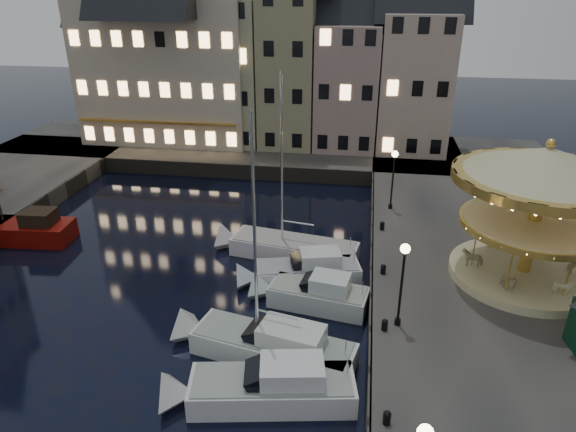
% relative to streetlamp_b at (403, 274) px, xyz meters
% --- Properties ---
extents(ground, '(160.00, 160.00, 0.00)m').
position_rel_streetlamp_b_xyz_m(ground, '(-7.20, -1.00, -4.02)').
color(ground, black).
rests_on(ground, ground).
extents(quay_east, '(16.00, 56.00, 1.30)m').
position_rel_streetlamp_b_xyz_m(quay_east, '(6.80, 5.00, -3.37)').
color(quay_east, '#474442').
rests_on(quay_east, ground).
extents(quay_north, '(44.00, 12.00, 1.30)m').
position_rel_streetlamp_b_xyz_m(quay_north, '(-15.20, 27.00, -3.37)').
color(quay_north, '#474442').
rests_on(quay_north, ground).
extents(quaywall_e, '(0.15, 44.00, 1.30)m').
position_rel_streetlamp_b_xyz_m(quaywall_e, '(-1.20, 5.00, -3.37)').
color(quaywall_e, '#47423A').
rests_on(quaywall_e, ground).
extents(quaywall_n, '(48.00, 0.15, 1.30)m').
position_rel_streetlamp_b_xyz_m(quaywall_n, '(-13.20, 21.00, -3.37)').
color(quaywall_n, '#47423A').
rests_on(quaywall_n, ground).
extents(streetlamp_b, '(0.44, 0.44, 4.17)m').
position_rel_streetlamp_b_xyz_m(streetlamp_b, '(0.00, 0.00, 0.00)').
color(streetlamp_b, black).
rests_on(streetlamp_b, quay_east).
extents(streetlamp_c, '(0.44, 0.44, 4.17)m').
position_rel_streetlamp_b_xyz_m(streetlamp_c, '(0.00, 13.50, 0.00)').
color(streetlamp_c, black).
rests_on(streetlamp_c, quay_east).
extents(bollard_a, '(0.30, 0.30, 0.57)m').
position_rel_streetlamp_b_xyz_m(bollard_a, '(-0.60, -6.00, -2.41)').
color(bollard_a, black).
rests_on(bollard_a, quay_east).
extents(bollard_b, '(0.30, 0.30, 0.57)m').
position_rel_streetlamp_b_xyz_m(bollard_b, '(-0.60, -0.50, -2.41)').
color(bollard_b, black).
rests_on(bollard_b, quay_east).
extents(bollard_c, '(0.30, 0.30, 0.57)m').
position_rel_streetlamp_b_xyz_m(bollard_c, '(-0.60, 4.50, -2.41)').
color(bollard_c, black).
rests_on(bollard_c, quay_east).
extents(bollard_d, '(0.30, 0.30, 0.57)m').
position_rel_streetlamp_b_xyz_m(bollard_d, '(-0.60, 10.00, -2.41)').
color(bollard_d, black).
rests_on(bollard_d, quay_east).
extents(townhouse_na, '(5.50, 8.00, 12.80)m').
position_rel_streetlamp_b_xyz_m(townhouse_na, '(-26.70, 29.00, 3.76)').
color(townhouse_na, gray).
rests_on(townhouse_na, quay_north).
extents(townhouse_nb, '(6.16, 8.00, 13.80)m').
position_rel_streetlamp_b_xyz_m(townhouse_nb, '(-21.25, 29.00, 4.26)').
color(townhouse_nb, gray).
rests_on(townhouse_nb, quay_north).
extents(townhouse_nc, '(6.82, 8.00, 14.80)m').
position_rel_streetlamp_b_xyz_m(townhouse_nc, '(-15.20, 29.00, 4.76)').
color(townhouse_nc, tan).
rests_on(townhouse_nc, quay_north).
extents(townhouse_nd, '(5.50, 8.00, 15.80)m').
position_rel_streetlamp_b_xyz_m(townhouse_nd, '(-9.45, 29.00, 5.26)').
color(townhouse_nd, gray).
rests_on(townhouse_nd, quay_north).
extents(townhouse_ne, '(6.16, 8.00, 12.80)m').
position_rel_streetlamp_b_xyz_m(townhouse_ne, '(-4.00, 29.00, 3.76)').
color(townhouse_ne, gray).
rests_on(townhouse_ne, quay_north).
extents(townhouse_nf, '(6.82, 8.00, 13.80)m').
position_rel_streetlamp_b_xyz_m(townhouse_nf, '(2.05, 29.00, 4.26)').
color(townhouse_nf, '#B89E90').
rests_on(townhouse_nf, quay_north).
extents(hotel_corner, '(17.60, 9.00, 16.80)m').
position_rel_streetlamp_b_xyz_m(hotel_corner, '(-21.20, 29.00, 5.76)').
color(hotel_corner, beige).
rests_on(hotel_corner, quay_north).
extents(motorboat_b, '(7.83, 3.45, 2.15)m').
position_rel_streetlamp_b_xyz_m(motorboat_b, '(-5.49, -4.31, -3.38)').
color(motorboat_b, white).
rests_on(motorboat_b, ground).
extents(motorboat_c, '(8.56, 3.87, 11.34)m').
position_rel_streetlamp_b_xyz_m(motorboat_c, '(-5.93, -1.59, -3.34)').
color(motorboat_c, silver).
rests_on(motorboat_c, ground).
extents(motorboat_d, '(6.28, 2.85, 2.15)m').
position_rel_streetlamp_b_xyz_m(motorboat_d, '(-4.35, 2.86, -3.38)').
color(motorboat_d, silver).
rests_on(motorboat_d, ground).
extents(motorboat_e, '(7.00, 3.47, 2.15)m').
position_rel_streetlamp_b_xyz_m(motorboat_e, '(-5.19, 5.01, -3.38)').
color(motorboat_e, silver).
rests_on(motorboat_e, ground).
extents(motorboat_f, '(8.95, 3.68, 11.84)m').
position_rel_streetlamp_b_xyz_m(motorboat_f, '(-6.53, 8.02, -3.49)').
color(motorboat_f, silver).
rests_on(motorboat_f, ground).
extents(red_fishing_boat, '(6.97, 2.89, 5.74)m').
position_rel_streetlamp_b_xyz_m(red_fishing_boat, '(-24.04, 7.36, -3.33)').
color(red_fishing_boat, '#6D0B05').
rests_on(red_fishing_boat, ground).
extents(carousel, '(8.71, 8.71, 7.62)m').
position_rel_streetlamp_b_xyz_m(carousel, '(6.75, 5.27, 2.30)').
color(carousel, '#CAC08F').
rests_on(carousel, quay_east).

